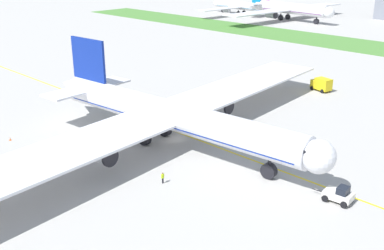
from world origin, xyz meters
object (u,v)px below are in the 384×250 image
(airliner_foreground, at_px, (167,115))
(pushback_tug, at_px, (339,195))
(parked_airliner_far_left, at_px, (239,6))
(ground_crew_wingwalker_port, at_px, (163,177))
(service_truck_baggage_loader, at_px, (322,84))
(traffic_cone_near_nose, at_px, (10,139))
(parked_airliner_far_centre, at_px, (289,8))

(airliner_foreground, relative_size, pushback_tug, 16.97)
(airliner_foreground, relative_size, parked_airliner_far_left, 1.69)
(pushback_tug, relative_size, ground_crew_wingwalker_port, 3.35)
(pushback_tug, relative_size, parked_airliner_far_left, 0.10)
(ground_crew_wingwalker_port, height_order, service_truck_baggage_loader, service_truck_baggage_loader)
(ground_crew_wingwalker_port, bearing_deg, service_truck_baggage_loader, 97.70)
(ground_crew_wingwalker_port, xyz_separation_m, traffic_cone_near_nose, (-30.42, -7.89, -0.71))
(traffic_cone_near_nose, xyz_separation_m, service_truck_baggage_loader, (22.78, 64.40, 1.36))
(pushback_tug, height_order, parked_airliner_far_centre, parked_airliner_far_centre)
(service_truck_baggage_loader, bearing_deg, ground_crew_wingwalker_port, -82.30)
(ground_crew_wingwalker_port, relative_size, parked_airliner_far_centre, 0.02)
(airliner_foreground, distance_m, parked_airliner_far_centre, 155.60)
(service_truck_baggage_loader, xyz_separation_m, parked_airliner_far_centre, (-70.62, 93.13, 3.81))
(pushback_tug, relative_size, service_truck_baggage_loader, 1.06)
(pushback_tug, height_order, service_truck_baggage_loader, service_truck_baggage_loader)
(traffic_cone_near_nose, height_order, parked_airliner_far_centre, parked_airliner_far_centre)
(service_truck_baggage_loader, xyz_separation_m, parked_airliner_far_left, (-100.72, 93.68, 2.75))
(airliner_foreground, bearing_deg, parked_airliner_far_left, 125.12)
(traffic_cone_near_nose, distance_m, parked_airliner_far_left, 176.30)
(ground_crew_wingwalker_port, bearing_deg, parked_airliner_far_centre, 117.61)
(parked_airliner_far_left, distance_m, parked_airliner_far_centre, 30.12)
(parked_airliner_far_centre, bearing_deg, service_truck_baggage_loader, -52.83)
(ground_crew_wingwalker_port, distance_m, service_truck_baggage_loader, 57.02)
(airliner_foreground, relative_size, service_truck_baggage_loader, 17.96)
(parked_airliner_far_left, bearing_deg, ground_crew_wingwalker_port, -54.19)
(airliner_foreground, height_order, parked_airliner_far_left, airliner_foreground)
(parked_airliner_far_centre, bearing_deg, pushback_tug, -54.32)
(pushback_tug, distance_m, parked_airliner_far_centre, 168.76)
(airliner_foreground, xyz_separation_m, parked_airliner_far_left, (-98.63, 140.25, -0.93))
(traffic_cone_near_nose, bearing_deg, parked_airliner_far_left, 116.24)
(pushback_tug, xyz_separation_m, parked_airliner_far_centre, (-98.40, 137.03, 4.44))
(airliner_foreground, height_order, traffic_cone_near_nose, airliner_foreground)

